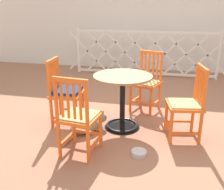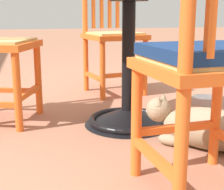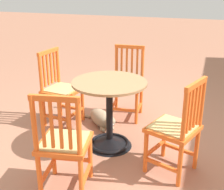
% 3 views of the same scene
% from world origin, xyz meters
% --- Properties ---
extents(ground_plane, '(24.00, 24.00, 0.00)m').
position_xyz_m(ground_plane, '(0.00, 0.00, 0.00)').
color(ground_plane, '#A36B51').
extents(building_wall_backdrop, '(10.00, 0.20, 2.80)m').
position_xyz_m(building_wall_backdrop, '(0.00, 3.47, 1.40)').
color(building_wall_backdrop, white).
rests_on(building_wall_backdrop, ground_plane).
extents(lattice_fence_panel, '(3.74, 0.06, 1.07)m').
position_xyz_m(lattice_fence_panel, '(0.04, 2.72, 0.53)').
color(lattice_fence_panel, white).
rests_on(lattice_fence_panel, ground_plane).
extents(cafe_table, '(0.76, 0.76, 0.73)m').
position_xyz_m(cafe_table, '(0.03, -0.08, 0.28)').
color(cafe_table, black).
rests_on(cafe_table, ground_plane).
extents(orange_chair_at_corner, '(0.51, 0.51, 0.91)m').
position_xyz_m(orange_chair_at_corner, '(0.28, 0.63, 0.43)').
color(orange_chair_at_corner, orange).
rests_on(orange_chair_at_corner, ground_plane).
extents(orange_chair_tucked_in, '(0.43, 0.43, 0.91)m').
position_xyz_m(orange_chair_tucked_in, '(-0.75, -0.12, 0.45)').
color(orange_chair_tucked_in, orange).
rests_on(orange_chair_tucked_in, ground_plane).
extents(orange_chair_by_planter, '(0.45, 0.45, 0.91)m').
position_xyz_m(orange_chair_by_planter, '(-0.31, -0.83, 0.43)').
color(orange_chair_by_planter, orange).
rests_on(orange_chair_by_planter, ground_plane).
extents(orange_chair_near_fence, '(0.47, 0.47, 0.91)m').
position_xyz_m(orange_chair_near_fence, '(0.83, -0.19, 0.43)').
color(orange_chair_near_fence, orange).
rests_on(orange_chair_near_fence, ground_plane).
extents(tabby_cat, '(0.46, 0.65, 0.23)m').
position_xyz_m(tabby_cat, '(-0.37, -0.32, 0.10)').
color(tabby_cat, '#9E896B').
rests_on(tabby_cat, ground_plane).
extents(pet_water_bowl, '(0.17, 0.17, 0.05)m').
position_xyz_m(pet_water_bowl, '(0.34, -0.72, 0.03)').
color(pet_water_bowl, silver).
rests_on(pet_water_bowl, ground_plane).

